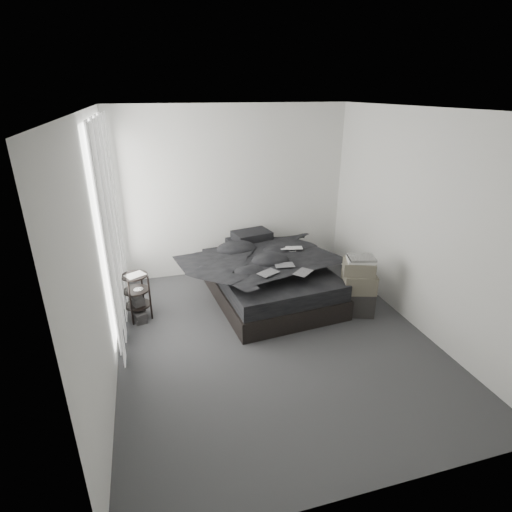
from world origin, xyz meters
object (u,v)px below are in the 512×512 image
object	(u,v)px
laptop	(292,245)
box_lower	(356,301)
side_stand	(137,297)
bed	(269,288)

from	to	relation	value
laptop	box_lower	xyz separation A→B (m)	(0.62, -0.82, -0.57)
laptop	side_stand	size ratio (longest dim) A/B	0.53
laptop	box_lower	distance (m)	1.17
side_stand	box_lower	xyz separation A→B (m)	(2.80, -0.64, -0.14)
laptop	box_lower	bearing A→B (deg)	-40.22
bed	side_stand	world-z (taller)	side_stand
laptop	box_lower	size ratio (longest dim) A/B	0.72
bed	side_stand	xyz separation A→B (m)	(-1.82, -0.09, 0.17)
bed	side_stand	bearing A→B (deg)	177.51
bed	laptop	distance (m)	0.70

